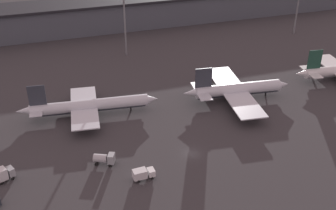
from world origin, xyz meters
name	(u,v)px	position (x,y,z in m)	size (l,w,h in m)	color
ground	(191,154)	(0.00, 0.00, 0.00)	(600.00, 600.00, 0.00)	#383538
terminal_building	(109,14)	(0.00, 108.67, 6.95)	(253.41, 20.14, 13.78)	#4C515B
airplane_1	(88,106)	(-23.04, 29.35, 3.28)	(43.67, 27.36, 11.82)	silver
airplane_2	(237,90)	(25.43, 24.24, 3.53)	(36.97, 37.64, 12.35)	silver
service_vehicle_0	(3,174)	(-48.21, 4.21, 2.01)	(5.36, 4.15, 3.71)	#9EA3A8
service_vehicle_1	(104,159)	(-23.23, 2.96, 1.76)	(5.92, 4.36, 3.23)	#9EA3A8
service_vehicle_4	(143,174)	(-15.36, -6.13, 1.66)	(5.58, 2.60, 2.94)	white
lamp_post_1	(124,15)	(-0.47, 73.26, 16.93)	(1.80, 1.80, 26.87)	slate
lamp_post_2	(299,0)	(79.75, 73.26, 15.78)	(1.80, 1.80, 24.78)	slate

